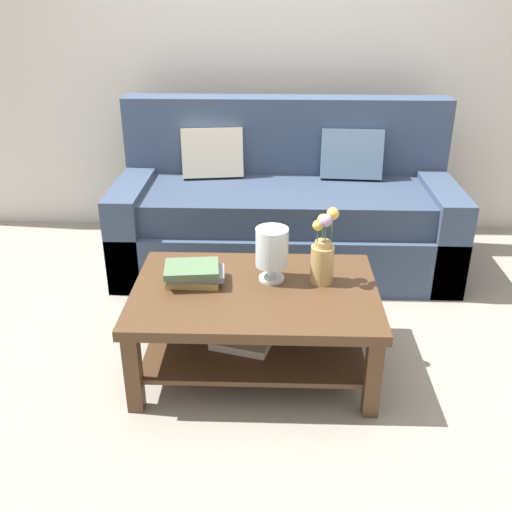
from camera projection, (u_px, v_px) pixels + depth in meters
ground_plane at (274, 336)px, 3.20m from camera, size 10.00×10.00×0.00m
back_wall at (277, 43)px, 4.11m from camera, size 6.40×0.12×2.70m
couch at (285, 212)px, 3.88m from camera, size 2.16×0.90×1.06m
coffee_table at (254, 311)px, 2.82m from camera, size 1.16×0.79×0.44m
book_stack_main at (194, 274)px, 2.80m from camera, size 0.30×0.22×0.09m
glass_hurricane_vase at (272, 249)px, 2.78m from camera, size 0.16×0.16×0.27m
flower_pitcher at (323, 253)px, 2.76m from camera, size 0.12×0.12×0.38m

